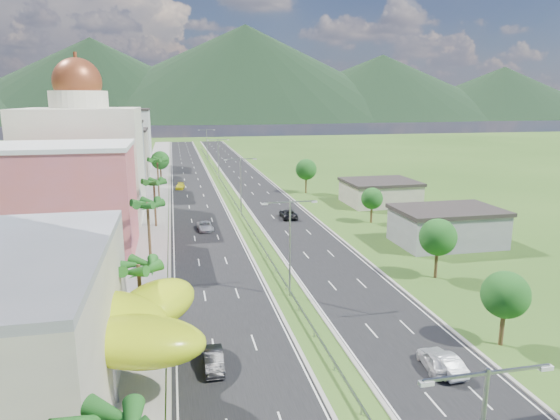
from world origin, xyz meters
TOP-DOWN VIEW (x-y plane):
  - ground at (0.00, 0.00)m, footprint 500.00×500.00m
  - road_left at (-7.50, 90.00)m, footprint 11.00×260.00m
  - road_right at (7.50, 90.00)m, footprint 11.00×260.00m
  - sidewalk_left at (-17.00, 90.00)m, footprint 7.00×260.00m
  - median_guardrail at (0.00, 71.99)m, footprint 0.10×216.06m
  - streetlight_median_b at (0.00, 10.00)m, footprint 6.04×0.25m
  - streetlight_median_c at (0.00, 50.00)m, footprint 6.04×0.25m
  - streetlight_median_d at (0.00, 95.00)m, footprint 6.04×0.25m
  - streetlight_median_e at (0.00, 140.00)m, footprint 6.04×0.25m
  - lime_canopy at (-20.00, -4.00)m, footprint 18.00×15.00m
  - pink_shophouse at (-28.00, 32.00)m, footprint 20.00×15.00m
  - domed_building at (-28.00, 55.00)m, footprint 20.00×20.00m
  - midrise_grey at (-27.00, 80.00)m, footprint 16.00×15.00m
  - midrise_beige at (-27.00, 102.00)m, footprint 16.00×15.00m
  - midrise_white at (-27.00, 125.00)m, footprint 16.00×15.00m
  - shed_near at (28.00, 25.00)m, footprint 15.00×10.00m
  - shed_far at (30.00, 55.00)m, footprint 14.00×12.00m
  - palm_tree_b at (-15.50, 2.00)m, footprint 3.60×3.60m
  - palm_tree_c at (-15.50, 22.00)m, footprint 3.60×3.60m
  - palm_tree_d at (-15.50, 45.00)m, footprint 3.60×3.60m
  - palm_tree_e at (-15.50, 70.00)m, footprint 3.60×3.60m
  - leafy_tree_lfar at (-15.50, 95.00)m, footprint 4.90×4.90m
  - leafy_tree_ra at (16.00, -5.00)m, footprint 4.20×4.20m
  - leafy_tree_rb at (19.00, 12.00)m, footprint 4.55×4.55m
  - leafy_tree_rc at (22.00, 40.00)m, footprint 3.85×3.85m
  - leafy_tree_rd at (18.00, 70.00)m, footprint 4.90×4.90m
  - mountain_ridge at (60.00, 450.00)m, footprint 860.00×140.00m
  - car_dark_left at (-9.60, -3.70)m, footprint 1.64×4.48m
  - car_silver_mid_left at (-7.37, 40.75)m, footprint 2.71×5.26m
  - car_yellow_far_left at (-10.74, 81.53)m, footprint 2.50×4.88m
  - car_white_near_right at (8.06, -7.57)m, footprint 2.27×4.60m
  - car_silver_right at (8.59, -7.96)m, footprint 1.98×4.86m
  - car_dark_far_right at (8.27, 46.37)m, footprint 2.85×5.87m
  - motorcycle at (-12.30, 7.87)m, footprint 0.70×1.97m

SIDE VIEW (x-z plane):
  - ground at x=0.00m, z-range 0.00..0.00m
  - mountain_ridge at x=60.00m, z-range -45.00..45.00m
  - road_left at x=-7.50m, z-range 0.00..0.04m
  - road_right at x=7.50m, z-range 0.00..0.04m
  - sidewalk_left at x=-17.00m, z-range 0.00..0.12m
  - median_guardrail at x=0.00m, z-range 0.24..1.00m
  - motorcycle at x=-12.30m, z-range 0.04..1.28m
  - car_yellow_far_left at x=-10.74m, z-range 0.04..1.40m
  - car_silver_mid_left at x=-7.37m, z-range 0.04..1.46m
  - car_dark_left at x=-9.60m, z-range 0.04..1.51m
  - car_white_near_right at x=8.06m, z-range 0.04..1.55m
  - car_silver_right at x=8.59m, z-range 0.04..1.61m
  - car_dark_far_right at x=8.27m, z-range 0.04..1.65m
  - shed_far at x=30.00m, z-range 0.00..4.40m
  - shed_near at x=28.00m, z-range 0.00..5.00m
  - leafy_tree_rc at x=22.00m, z-range 1.21..7.54m
  - leafy_tree_ra at x=16.00m, z-range 1.33..8.23m
  - lime_canopy at x=-20.00m, z-range 1.29..8.69m
  - leafy_tree_rb at x=19.00m, z-range 1.44..8.92m
  - leafy_tree_lfar at x=-15.50m, z-range 1.55..9.60m
  - leafy_tree_rd at x=18.00m, z-range 1.55..9.60m
  - midrise_beige at x=-27.00m, z-range 0.00..13.00m
  - streetlight_median_b at x=0.00m, z-range 1.25..12.25m
  - streetlight_median_c at x=0.00m, z-range 1.25..12.25m
  - streetlight_median_d at x=0.00m, z-range 1.25..12.25m
  - streetlight_median_e at x=0.00m, z-range 1.25..12.25m
  - palm_tree_b at x=-15.50m, z-range 3.01..11.11m
  - pink_shophouse at x=-28.00m, z-range 0.00..15.00m
  - palm_tree_d at x=-15.50m, z-range 3.24..11.84m
  - midrise_grey at x=-27.00m, z-range 0.00..16.00m
  - palm_tree_e at x=-15.50m, z-range 3.61..13.01m
  - palm_tree_c at x=-15.50m, z-range 3.70..13.30m
  - midrise_white at x=-27.00m, z-range 0.00..18.00m
  - domed_building at x=-28.00m, z-range -3.00..25.70m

